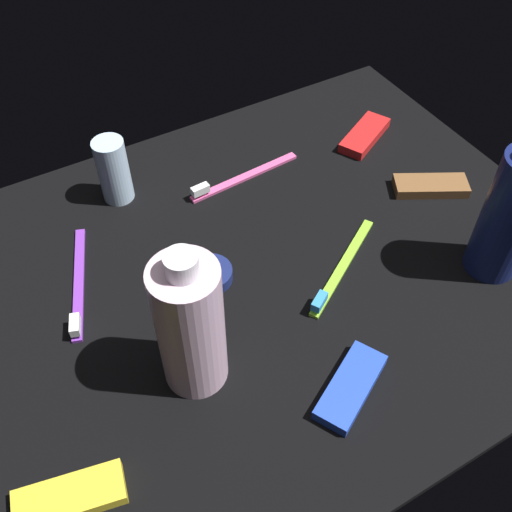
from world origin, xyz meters
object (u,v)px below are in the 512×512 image
object	(u,v)px
lotion_bottle	(511,216)
snack_bar_red	(365,135)
toothbrush_pink	(238,178)
snack_bar_yellow	(70,497)
snack_bar_blue	(351,387)
toothbrush_purple	(78,287)
snack_bar_brown	(431,186)
bodywash_bottle	(190,326)
cream_tin_left	(210,274)
toothbrush_lime	(340,270)
deodorant_stick	(114,170)

from	to	relation	value
lotion_bottle	snack_bar_red	world-z (taller)	lotion_bottle
toothbrush_pink	snack_bar_yellow	bearing A→B (deg)	41.97
lotion_bottle	snack_bar_blue	distance (cm)	27.87
toothbrush_purple	snack_bar_brown	size ratio (longest dim) A/B	1.67
lotion_bottle	bodywash_bottle	bearing A→B (deg)	-6.64
toothbrush_pink	cream_tin_left	size ratio (longest dim) A/B	3.18
snack_bar_blue	snack_bar_red	world-z (taller)	same
toothbrush_lime	snack_bar_brown	bearing A→B (deg)	-162.60
deodorant_stick	toothbrush_purple	xyz separation A→B (cm)	(10.55, 13.52, -4.21)
toothbrush_lime	snack_bar_brown	xyz separation A→B (cm)	(-20.35, -6.38, 0.14)
toothbrush_lime	cream_tin_left	bearing A→B (deg)	-26.69
lotion_bottle	toothbrush_pink	xyz separation A→B (cm)	(20.21, -30.15, -8.28)
bodywash_bottle	toothbrush_lime	xyz separation A→B (cm)	(-21.96, -3.77, -8.24)
toothbrush_lime	toothbrush_pink	xyz separation A→B (cm)	(2.72, -21.79, 0.00)
toothbrush_purple	snack_bar_yellow	distance (cm)	25.86
lotion_bottle	toothbrush_pink	world-z (taller)	lotion_bottle
deodorant_stick	lotion_bottle	bearing A→B (deg)	135.67
snack_bar_red	cream_tin_left	bearing A→B (deg)	-5.97
toothbrush_lime	snack_bar_brown	distance (cm)	21.33
snack_bar_yellow	snack_bar_red	xyz separation A→B (cm)	(-57.76, -31.10, 0.00)
lotion_bottle	toothbrush_purple	xyz separation A→B (cm)	(47.11, -22.19, -8.28)
bodywash_bottle	toothbrush_purple	bearing A→B (deg)	-66.46
toothbrush_purple	snack_bar_red	world-z (taller)	toothbrush_purple
snack_bar_blue	toothbrush_pink	bearing A→B (deg)	-127.57
snack_bar_yellow	bodywash_bottle	bearing A→B (deg)	-146.22
cream_tin_left	snack_bar_yellow	bearing A→B (deg)	36.66
toothbrush_purple	toothbrush_pink	distance (cm)	28.06
snack_bar_yellow	snack_bar_blue	xyz separation A→B (cm)	(-30.02, 3.71, 0.00)
toothbrush_purple	cream_tin_left	xyz separation A→B (cm)	(-14.99, 6.47, 0.21)
bodywash_bottle	snack_bar_red	world-z (taller)	bodywash_bottle
cream_tin_left	snack_bar_brown	bearing A→B (deg)	178.40
snack_bar_yellow	snack_bar_blue	distance (cm)	30.25
lotion_bottle	snack_bar_yellow	size ratio (longest dim) A/B	1.94
toothbrush_purple	deodorant_stick	bearing A→B (deg)	-127.97
lotion_bottle	snack_bar_brown	distance (cm)	17.08
lotion_bottle	toothbrush_pink	bearing A→B (deg)	-56.17
lotion_bottle	cream_tin_left	world-z (taller)	lotion_bottle
cream_tin_left	toothbrush_pink	bearing A→B (deg)	-129.56
snack_bar_blue	snack_bar_red	xyz separation A→B (cm)	(-27.74, -34.81, 0.00)
toothbrush_lime	snack_bar_red	bearing A→B (deg)	-132.92
bodywash_bottle	toothbrush_pink	size ratio (longest dim) A/B	1.08
lotion_bottle	snack_bar_yellow	xyz separation A→B (cm)	(56.04, 2.08, -8.14)
deodorant_stick	snack_bar_yellow	distance (cm)	42.71
lotion_bottle	snack_bar_blue	bearing A→B (deg)	12.55
snack_bar_brown	deodorant_stick	bearing A→B (deg)	0.58
bodywash_bottle	deodorant_stick	bearing A→B (deg)	-95.30
toothbrush_pink	snack_bar_red	size ratio (longest dim) A/B	1.73
toothbrush_pink	deodorant_stick	bearing A→B (deg)	-18.79
toothbrush_lime	snack_bar_brown	world-z (taller)	toothbrush_lime
toothbrush_pink	snack_bar_red	xyz separation A→B (cm)	(-21.93, 1.13, 0.14)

